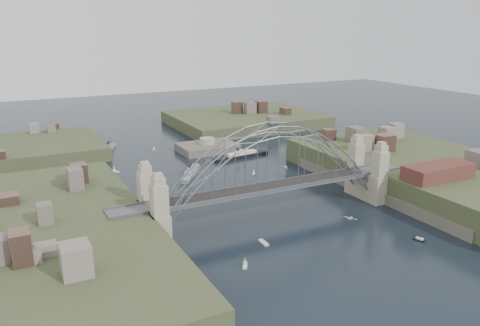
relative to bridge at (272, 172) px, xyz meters
name	(u,v)px	position (x,y,z in m)	size (l,w,h in m)	color
ground	(271,217)	(0.00, 0.00, -12.32)	(500.00, 500.00, 0.00)	black
bridge	(272,172)	(0.00, 0.00, 0.00)	(84.00, 13.80, 24.60)	#535355
shore_west	(34,256)	(-57.32, 0.00, -10.35)	(50.50, 90.00, 12.00)	#3B4426
shore_east	(429,179)	(57.32, 0.00, -10.35)	(50.50, 90.00, 12.00)	#3B4426
headland_nw	(20,155)	(-55.00, 95.00, -11.82)	(60.00, 45.00, 9.00)	#3B4426
headland_ne	(245,123)	(50.00, 110.00, -11.57)	(70.00, 55.00, 9.50)	#3B4426
fort_island	(207,152)	(12.00, 70.00, -12.66)	(22.00, 16.00, 9.40)	#585147
wharf_shed	(438,172)	(44.00, -14.00, -2.32)	(20.00, 8.00, 4.00)	#592D26
finger_pier	(465,225)	(39.00, -28.00, -11.62)	(4.00, 22.00, 1.40)	#535355
naval_cruiser_near	(190,173)	(-5.54, 43.55, -11.44)	(12.53, 17.30, 5.70)	gray
naval_cruiser_far	(109,149)	(-22.75, 88.45, -11.52)	(8.62, 14.64, 5.15)	gray
ocean_liner	(241,155)	(19.65, 55.29, -11.45)	(23.14, 6.21, 5.63)	black
aeroplane	(350,218)	(7.90, -21.51, -6.34)	(1.87, 3.10, 0.48)	#B8BBC0
small_boat_a	(191,196)	(-13.82, 21.73, -11.48)	(1.35, 2.60, 2.38)	white
small_boat_b	(254,172)	(13.38, 34.10, -11.36)	(1.74, 1.81, 2.38)	white
small_boat_c	(263,243)	(-9.75, -12.92, -12.17)	(1.15, 3.35, 0.45)	white
small_boat_d	(286,167)	(27.07, 35.94, -12.04)	(1.56, 2.44, 1.43)	white
small_boat_e	(114,170)	(-27.40, 58.84, -11.69)	(2.90, 3.90, 2.38)	white
small_boat_f	(219,170)	(5.12, 44.14, -12.17)	(0.98, 1.57, 0.45)	white
small_boat_g	(420,240)	(23.16, -28.31, -12.04)	(1.79, 2.83, 1.43)	white
small_boat_h	(154,148)	(-6.64, 80.65, -11.40)	(1.66, 2.15, 2.38)	white
small_boat_i	(332,177)	(33.40, 18.15, -11.48)	(2.15, 2.49, 2.38)	white
small_boat_j	(245,263)	(-18.66, -20.78, -11.54)	(2.18, 2.92, 2.38)	white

